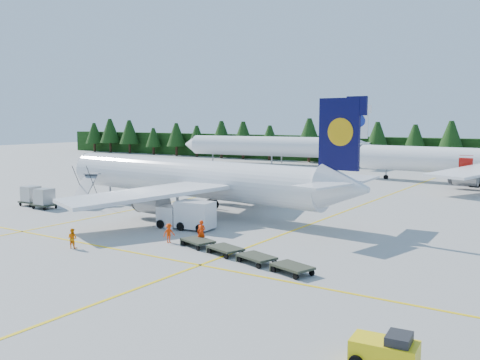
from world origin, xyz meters
The scene contains 16 objects.
ground centered at (0.00, 0.00, 0.00)m, with size 320.00×320.00×0.00m, color #A1A19C.
taxi_stripe_a centered at (-14.00, 20.00, 0.01)m, with size 0.25×120.00×0.01m, color yellow.
taxi_stripe_b centered at (6.00, 20.00, 0.01)m, with size 0.25×120.00×0.01m, color yellow.
taxi_stripe_cross centered at (0.00, -6.00, 0.01)m, with size 80.00×0.25×0.01m, color yellow.
treeline_hedge centered at (0.00, 82.00, 3.00)m, with size 220.00×4.00×6.00m, color black.
airliner_navy centered at (-9.63, 10.82, 3.55)m, with size 40.57×33.26×11.80m.
airliner_red centered at (11.93, 52.14, 3.55)m, with size 40.57×33.31×11.79m.
airliner_far_left centered at (-33.73, 68.50, 4.00)m, with size 43.81×9.21×12.76m.
airstairs centered at (-20.09, 5.52, 0.79)m, with size 4.85×6.17×3.63m.
service_truck centered at (-2.61, 3.07, 1.28)m, with size 5.53×2.48×2.59m.
baggage_tug centered at (21.58, -13.95, 0.69)m, with size 2.75×1.65×1.41m.
dolly_train centered at (7.43, -3.10, 0.50)m, with size 12.71×4.90×0.15m.
uld_pair centered at (-24.31, 3.12, 1.28)m, with size 5.62×2.45×1.89m.
crew_a centered at (2.29, -1.00, 0.96)m, with size 0.70×0.46×1.93m, color #FF3305.
crew_b centered at (-5.27, -7.59, 0.78)m, with size 0.76×0.59×1.57m, color orange.
crew_c centered at (-0.20, -2.07, 0.79)m, with size 0.66×0.44×1.59m, color #FF3C05.
Camera 1 is at (27.99, -34.35, 9.99)m, focal length 40.00 mm.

